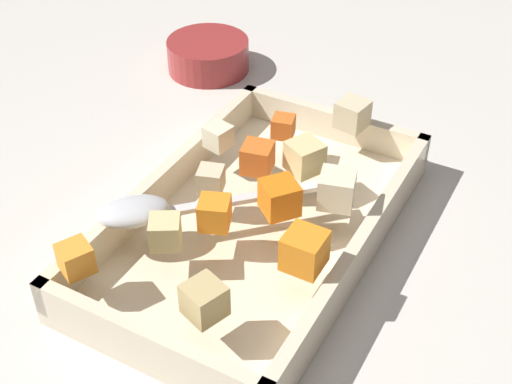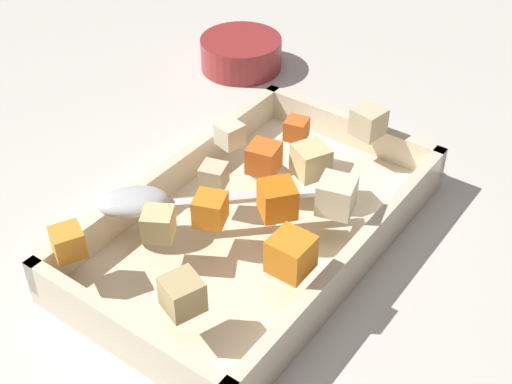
{
  "view_description": "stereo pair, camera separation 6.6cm",
  "coord_description": "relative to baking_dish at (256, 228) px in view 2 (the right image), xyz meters",
  "views": [
    {
      "loc": [
        0.46,
        0.24,
        0.47
      ],
      "look_at": [
        0.01,
        -0.01,
        0.06
      ],
      "focal_mm": 49.52,
      "sensor_mm": 36.0,
      "label": 1
    },
    {
      "loc": [
        0.43,
        0.3,
        0.47
      ],
      "look_at": [
        0.01,
        -0.01,
        0.06
      ],
      "focal_mm": 49.52,
      "sensor_mm": 36.0,
      "label": 2
    }
  ],
  "objects": [
    {
      "name": "potato_chunk_far_right",
      "position": [
        -0.06,
        -0.08,
        0.05
      ],
      "size": [
        0.03,
        0.03,
        0.02
      ],
      "primitive_type": "cube",
      "rotation": [
        0.0,
        0.0,
        6.06
      ],
      "color": "beige",
      "rests_on": "baking_dish"
    },
    {
      "name": "potato_chunk_mid_left",
      "position": [
        0.01,
        -0.05,
        0.05
      ],
      "size": [
        0.03,
        0.03,
        0.02
      ],
      "primitive_type": "cube",
      "rotation": [
        0.0,
        0.0,
        3.45
      ],
      "color": "beige",
      "rests_on": "baking_dish"
    },
    {
      "name": "potato_chunk_corner_nw",
      "position": [
        -0.16,
        0.03,
        0.05
      ],
      "size": [
        0.04,
        0.04,
        0.03
      ],
      "primitive_type": "cube",
      "rotation": [
        0.0,
        0.0,
        1.39
      ],
      "color": "beige",
      "rests_on": "baking_dish"
    },
    {
      "name": "ground_plane",
      "position": [
        -0.01,
        0.01,
        -0.01
      ],
      "size": [
        4.0,
        4.0,
        0.0
      ],
      "primitive_type": "plane",
      "color": "beige"
    },
    {
      "name": "potato_chunk_under_handle",
      "position": [
        0.09,
        -0.04,
        0.05
      ],
      "size": [
        0.04,
        0.04,
        0.03
      ],
      "primitive_type": "cube",
      "rotation": [
        0.0,
        0.0,
        3.68
      ],
      "color": "#E0CC89",
      "rests_on": "baking_dish"
    },
    {
      "name": "serving_spoon",
      "position": [
        0.07,
        -0.07,
        0.04
      ],
      "size": [
        0.17,
        0.18,
        0.02
      ],
      "rotation": [
        0.0,
        0.0,
        2.34
      ],
      "color": "silver",
      "rests_on": "baking_dish"
    },
    {
      "name": "potato_chunk_corner_sw",
      "position": [
        -0.07,
        0.02,
        0.05
      ],
      "size": [
        0.04,
        0.04,
        0.03
      ],
      "primitive_type": "cube",
      "rotation": [
        0.0,
        0.0,
        4.23
      ],
      "color": "#E0CC89",
      "rests_on": "baking_dish"
    },
    {
      "name": "carrot_chunk_far_left",
      "position": [
        -0.04,
        -0.02,
        0.05
      ],
      "size": [
        0.03,
        0.03,
        0.03
      ],
      "primitive_type": "cube",
      "rotation": [
        0.0,
        0.0,
        3.35
      ],
      "color": "orange",
      "rests_on": "baking_dish"
    },
    {
      "name": "carrot_chunk_front_center",
      "position": [
        0.15,
        -0.09,
        0.05
      ],
      "size": [
        0.03,
        0.03,
        0.03
      ],
      "primitive_type": "cube",
      "rotation": [
        0.0,
        0.0,
        2.67
      ],
      "color": "orange",
      "rests_on": "baking_dish"
    },
    {
      "name": "carrot_chunk_heap_side",
      "position": [
        0.0,
        0.03,
        0.05
      ],
      "size": [
        0.04,
        0.04,
        0.03
      ],
      "primitive_type": "cube",
      "rotation": [
        0.0,
        0.0,
        0.89
      ],
      "color": "orange",
      "rests_on": "baking_dish"
    },
    {
      "name": "carrot_chunk_near_right",
      "position": [
        -0.11,
        -0.03,
        0.05
      ],
      "size": [
        0.03,
        0.03,
        0.02
      ],
      "primitive_type": "cube",
      "rotation": [
        0.0,
        0.0,
        3.39
      ],
      "color": "orange",
      "rests_on": "baking_dish"
    },
    {
      "name": "carrot_chunk_heap_top",
      "position": [
        0.05,
        -0.02,
        0.05
      ],
      "size": [
        0.04,
        0.04,
        0.03
      ],
      "primitive_type": "cube",
      "rotation": [
        0.0,
        0.0,
        0.38
      ],
      "color": "orange",
      "rests_on": "baking_dish"
    },
    {
      "name": "baking_dish",
      "position": [
        0.0,
        0.0,
        0.0
      ],
      "size": [
        0.37,
        0.23,
        0.05
      ],
      "color": "beige",
      "rests_on": "ground_plane"
    },
    {
      "name": "carrot_chunk_near_spoon",
      "position": [
        0.06,
        0.08,
        0.05
      ],
      "size": [
        0.03,
        0.03,
        0.03
      ],
      "primitive_type": "cube",
      "rotation": [
        0.0,
        0.0,
        6.28
      ],
      "color": "orange",
      "rests_on": "baking_dish"
    },
    {
      "name": "potato_chunk_back_center",
      "position": [
        -0.03,
        0.07,
        0.05
      ],
      "size": [
        0.04,
        0.04,
        0.03
      ],
      "primitive_type": "cube",
      "rotation": [
        0.0,
        0.0,
        0.27
      ],
      "color": "beige",
      "rests_on": "baking_dish"
    },
    {
      "name": "small_prep_bowl",
      "position": [
        -0.27,
        -0.22,
        0.01
      ],
      "size": [
        0.11,
        0.11,
        0.04
      ],
      "primitive_type": "cylinder",
      "color": "maroon",
      "rests_on": "ground_plane"
    },
    {
      "name": "potato_chunk_corner_se",
      "position": [
        0.14,
        0.03,
        0.05
      ],
      "size": [
        0.04,
        0.04,
        0.03
      ],
      "primitive_type": "cube",
      "rotation": [
        0.0,
        0.0,
        5.93
      ],
      "color": "tan",
      "rests_on": "baking_dish"
    }
  ]
}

